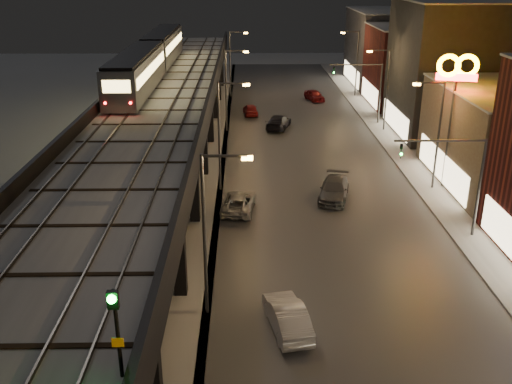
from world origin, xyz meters
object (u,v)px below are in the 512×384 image
object	(u,v)px
car_far_white	(251,110)
rail_signal	(115,317)
subway_train	(151,57)
car_mid_dark	(279,122)
car_onc_white	(334,190)
car_onc_red	(314,96)
car_near_white	(287,317)
car_mid_silver	(239,203)

from	to	relation	value
car_far_white	rail_signal	bearing A→B (deg)	80.35
subway_train	car_mid_dark	bearing A→B (deg)	6.70
rail_signal	car_far_white	world-z (taller)	rail_signal
subway_train	car_mid_dark	size ratio (longest dim) A/B	6.72
subway_train	car_onc_white	size ratio (longest dim) A/B	6.71
car_mid_dark	car_onc_red	world-z (taller)	car_mid_dark
car_near_white	car_onc_white	distance (m)	18.17
car_onc_white	car_onc_red	distance (m)	35.31
car_mid_silver	car_onc_white	bearing A→B (deg)	-155.45
car_mid_silver	car_mid_dark	world-z (taller)	car_mid_dark
car_far_white	car_onc_white	distance (m)	28.05
car_mid_silver	car_onc_red	xyz separation A→B (m)	(10.01, 37.55, 0.05)
rail_signal	car_mid_dark	xyz separation A→B (m)	(7.27, 50.03, -7.88)
rail_signal	car_mid_dark	world-z (taller)	rail_signal
rail_signal	car_far_white	bearing A→B (deg)	85.80
car_far_white	car_onc_white	bearing A→B (deg)	97.74
car_near_white	car_onc_red	xyz separation A→B (m)	(7.40, 52.71, -0.04)
rail_signal	car_mid_silver	size ratio (longest dim) A/B	0.59
rail_signal	car_far_white	xyz separation A→B (m)	(4.14, 56.33, -7.96)
car_far_white	car_onc_white	size ratio (longest dim) A/B	0.76
car_onc_red	subway_train	bearing A→B (deg)	-157.46
car_onc_white	subway_train	bearing A→B (deg)	145.41
subway_train	car_onc_red	xyz separation A→B (m)	(19.38, 15.83, -7.63)
car_near_white	car_mid_silver	size ratio (longest dim) A/B	0.96
subway_train	car_far_white	distance (m)	15.25
car_mid_silver	car_onc_red	size ratio (longest dim) A/B	1.14
subway_train	car_mid_silver	world-z (taller)	subway_train
subway_train	rail_signal	world-z (taller)	subway_train
rail_signal	car_onc_white	world-z (taller)	rail_signal
car_near_white	car_mid_dark	bearing A→B (deg)	-103.57
car_mid_silver	car_mid_dark	size ratio (longest dim) A/B	0.92
car_mid_silver	car_mid_dark	distance (m)	23.72
subway_train	rail_signal	xyz separation A→B (m)	(6.40, -48.42, 0.29)
car_near_white	car_far_white	bearing A→B (deg)	-99.22
car_mid_dark	car_onc_white	distance (m)	21.26
rail_signal	car_onc_red	bearing A→B (deg)	78.58
car_near_white	car_mid_silver	bearing A→B (deg)	-91.30
subway_train	car_onc_white	bearing A→B (deg)	-48.87
subway_train	car_near_white	distance (m)	39.51
car_near_white	car_mid_silver	distance (m)	15.39
rail_signal	subway_train	bearing A→B (deg)	97.53
rail_signal	car_onc_red	distance (m)	66.03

